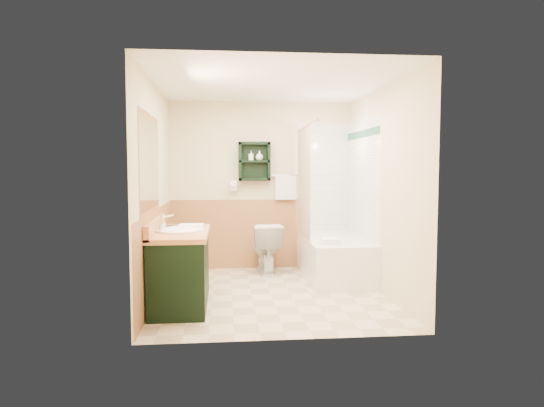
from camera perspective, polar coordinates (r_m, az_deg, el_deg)
The scene contains 25 objects.
floor at distance 5.71m, azimuth -0.13°, elevation -10.60°, with size 3.00×3.00×0.00m, color beige.
back_wall at distance 7.04m, azimuth -1.32°, elevation 2.12°, with size 2.60×0.04×2.40m, color beige.
left_wall at distance 5.55m, azimuth -13.82°, elevation 1.42°, with size 0.04×3.00×2.40m, color beige.
right_wall at distance 5.80m, azimuth 12.96°, elevation 1.55°, with size 0.04×3.00×2.40m, color beige.
ceiling at distance 5.60m, azimuth -0.14°, elevation 14.10°, with size 2.60×3.00×0.04m, color white.
wainscot_left at distance 5.63m, azimuth -13.34°, elevation -5.72°, with size 2.98×2.98×1.00m, color #C1814E, non-canonical shape.
wainscot_back at distance 7.06m, azimuth -1.29°, elevation -3.58°, with size 2.58×2.58×1.00m, color #C1814E, non-canonical shape.
mirror_frame at distance 5.00m, azimuth -14.21°, elevation 4.55°, with size 1.30×1.30×1.00m, color brown, non-canonical shape.
mirror_glass at distance 5.00m, azimuth -14.16°, elevation 4.55°, with size 1.20×1.20×0.90m, color white, non-canonical shape.
tile_right at distance 6.51m, azimuth 10.51°, elevation 0.55°, with size 1.50×1.50×2.10m, color white, non-canonical shape.
tile_back at distance 7.15m, azimuth 6.93°, elevation 0.92°, with size 0.95×0.95×2.10m, color white, non-canonical shape.
tile_accent at distance 6.51m, azimuth 10.53°, elevation 8.04°, with size 1.50×1.50×0.10m, color #154934, non-canonical shape.
wall_shelf at distance 6.91m, azimuth -2.08°, elevation 4.98°, with size 0.45×0.15×0.55m, color black.
hair_dryer at distance 6.93m, azimuth -4.57°, elevation 2.07°, with size 0.10×0.24×0.18m, color white, non-canonical shape.
towel_bar at distance 7.00m, azimuth 1.59°, elevation 3.33°, with size 0.40×0.06×0.40m, color white, non-canonical shape.
curtain_rod at distance 6.35m, azimuth 4.03°, elevation 9.10°, with size 0.03×0.03×1.60m, color silver.
shower_curtain at distance 6.51m, azimuth 3.73°, elevation 1.49°, with size 1.05×1.05×1.70m, color #C4B894, non-canonical shape.
vanity at distance 5.26m, azimuth -10.70°, elevation -7.50°, with size 0.59×1.25×0.80m, color black.
bathtub at distance 6.51m, azimuth 7.42°, elevation -6.39°, with size 0.79×1.50×0.53m, color white.
toilet at distance 6.77m, azimuth -0.78°, elevation -5.25°, with size 0.39×0.70×0.69m, color white.
counter_towel at distance 5.44m, azimuth -9.47°, elevation -2.64°, with size 0.26×0.21×0.04m, color white.
vanity_book at distance 5.44m, azimuth -12.27°, elevation -1.60°, with size 0.18×0.02×0.24m, color black.
tub_towel at distance 5.97m, azimuth 6.84°, elevation -4.44°, with size 0.22×0.18×0.07m, color white.
soap_bottle_a at distance 6.90m, azimuth -2.46°, elevation 5.36°, with size 0.06×0.13×0.06m, color white.
soap_bottle_b at distance 6.91m, azimuth -1.50°, elevation 5.53°, with size 0.10×0.13×0.10m, color white.
Camera 1 is at (-0.53, -5.49, 1.47)m, focal length 32.00 mm.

